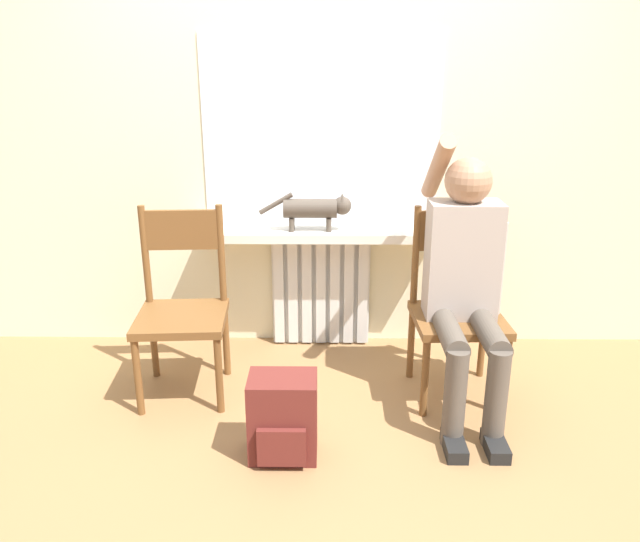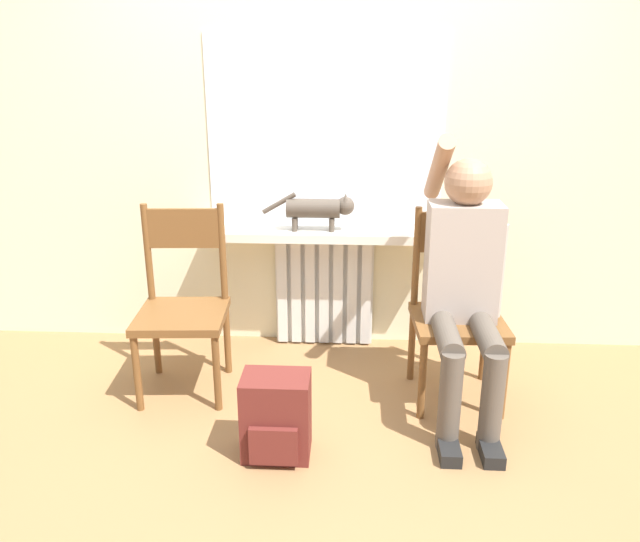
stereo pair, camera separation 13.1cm
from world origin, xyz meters
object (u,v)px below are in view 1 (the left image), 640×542
cat (317,208)px  chair_left (182,305)px  person (466,275)px  chair_right (457,306)px  backpack (283,418)px

cat → chair_left: bearing=-144.1°
cat → person: bearing=-40.4°
chair_left → chair_right: bearing=-3.8°
chair_left → backpack: 0.84m
chair_left → person: (1.37, -0.12, 0.21)m
person → cat: bearing=139.6°
person → backpack: bearing=-151.7°
chair_left → backpack: (0.54, -0.57, -0.29)m
cat → backpack: size_ratio=1.38×
backpack → person: bearing=28.3°
cat → backpack: 1.25m
person → chair_left: bearing=174.9°
chair_left → person: size_ratio=0.71×
chair_left → chair_right: 1.37m
person → chair_right: bearing=91.2°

